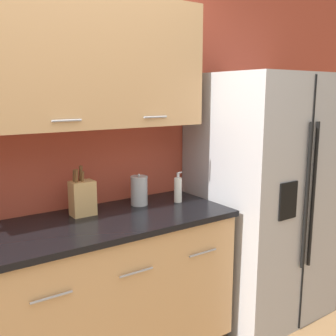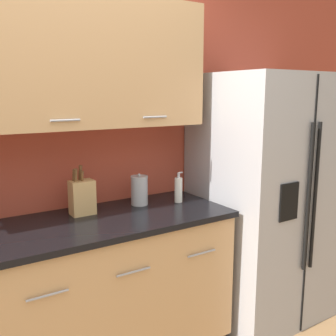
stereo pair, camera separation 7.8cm
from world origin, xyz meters
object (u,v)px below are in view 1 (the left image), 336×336
refrigerator (262,196)px  steel_canister (139,190)px  knife_block (82,197)px  soap_dispenser (178,189)px

refrigerator → steel_canister: 0.97m
knife_block → steel_canister: bearing=-0.2°
soap_dispenser → steel_canister: steel_canister is taller
refrigerator → knife_block: (-1.32, 0.21, 0.15)m
knife_block → soap_dispenser: (0.64, -0.09, -0.02)m
knife_block → steel_canister: 0.39m
knife_block → soap_dispenser: size_ratio=1.47×
soap_dispenser → refrigerator: bearing=-10.2°
knife_block → soap_dispenser: bearing=-7.9°
refrigerator → soap_dispenser: size_ratio=8.72×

